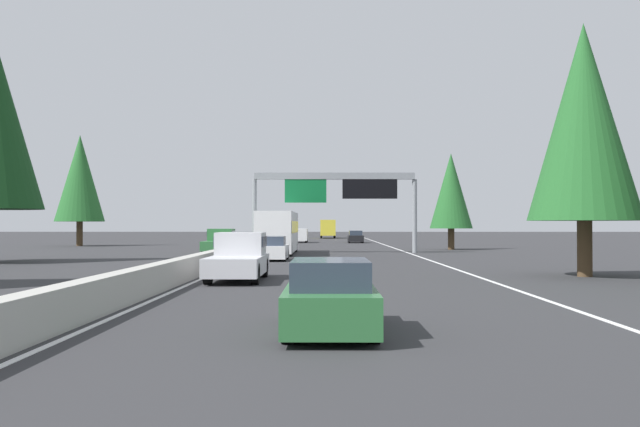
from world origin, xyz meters
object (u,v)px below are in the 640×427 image
Objects in this scene: sign_gantry_overhead at (337,189)px; oncoming_near at (220,241)px; minivan_mid_left at (299,235)px; conifer_right_near at (584,122)px; pickup_far_left at (239,257)px; sedan_near_center at (356,237)px; bus_near_right at (278,231)px; sedan_distant_a at (272,249)px; conifer_right_mid at (451,191)px; sedan_mid_right at (330,298)px; box_truck_far_right at (328,228)px; conifer_left_mid at (80,178)px.

oncoming_near is (-0.84, 8.85, -3.99)m from sign_gantry_overhead.
minivan_mid_left is at bearing 7.21° from sign_gantry_overhead.
conifer_right_near is at bearing 37.89° from oncoming_near.
pickup_far_left is 58.56m from sedan_near_center.
sedan_near_center is 0.41× the size of conifer_right_near.
sedan_distant_a is (-9.62, -0.30, -1.03)m from bus_near_right.
conifer_right_near is at bearing 179.88° from conifer_right_mid.
minivan_mid_left is 59.25m from conifer_right_near.
conifer_right_near is (-25.05, -10.00, 1.56)m from sign_gantry_overhead.
sedan_mid_right is 0.52× the size of box_truck_far_right.
sedan_near_center is 0.52× the size of conifer_right_mid.
sedan_distant_a is (-11.43, 4.09, -4.22)m from sign_gantry_overhead.
bus_near_right is 33.78m from sedan_near_center.
sedan_mid_right is 1.00× the size of sedan_distant_a.
sign_gantry_overhead is at bearing -67.53° from bus_near_right.
box_truck_far_right is at bearing 172.38° from oncoming_near.
sedan_distant_a is 1.00× the size of sedan_near_center.
pickup_far_left is 0.66× the size of box_truck_far_right.
sedan_mid_right is 0.88× the size of minivan_mid_left.
pickup_far_left is (13.77, 3.51, 0.23)m from sedan_mid_right.
sedan_mid_right is at bearing 167.36° from conifer_right_mid.
bus_near_right is (25.13, 0.14, 0.80)m from pickup_far_left.
pickup_far_left reaches higher than sedan_mid_right.
oncoming_near is (-33.07, 4.77, -0.04)m from minivan_mid_left.
sign_gantry_overhead is 2.88× the size of sedan_mid_right.
conifer_right_near is at bearing -172.62° from sedan_near_center.
conifer_left_mid reaches higher than box_truck_far_right.
bus_near_right is 2.61× the size of sedan_near_center.
bus_near_right is at bearing 1.77° from sedan_distant_a.
conifer_right_near reaches higher than sedan_distant_a.
bus_near_right is 9.68m from sedan_distant_a.
conifer_left_mid is (-13.28, 28.70, 6.22)m from sedan_near_center.
conifer_right_mid reaches higher than bus_near_right.
minivan_mid_left is (34.05, -0.31, -0.77)m from bus_near_right.
minivan_mid_left is (1.03, 6.79, 0.27)m from sedan_near_center.
conifer_left_mid is at bearing 47.59° from bus_near_right.
bus_near_right is at bearing 179.48° from minivan_mid_left.
oncoming_near reaches higher than sedan_near_center.
pickup_far_left is at bearing 179.84° from minivan_mid_left.
oncoming_near is (-62.13, 8.31, -0.70)m from box_truck_far_right.
pickup_far_left is at bearing 157.41° from conifer_right_mid.
sign_gantry_overhead is 1.19× the size of conifer_right_near.
sedan_mid_right is 14.22m from pickup_far_left.
sedan_mid_right is at bearing -156.70° from conifer_left_mid.
pickup_far_left is 37.49m from conifer_right_mid.
oncoming_near is (-32.04, 11.56, 0.23)m from sedan_near_center.
box_truck_far_right reaches higher than oncoming_near.
pickup_far_left is at bearing 177.59° from box_truck_far_right.
sedan_mid_right is 0.52× the size of conifer_right_mid.
box_truck_far_right is 87.12m from conifer_right_near.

